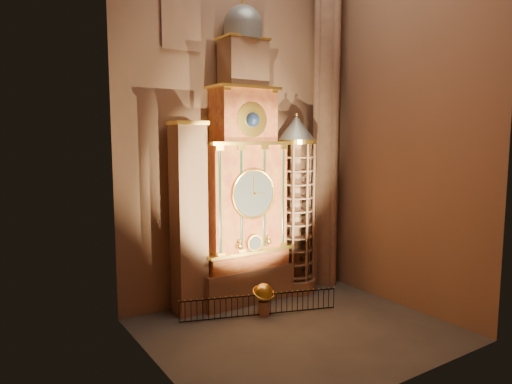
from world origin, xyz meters
TOP-DOWN VIEW (x-y plane):
  - floor at (0.00, 0.00)m, footprint 14.00×14.00m
  - wall_back at (0.00, 6.00)m, footprint 22.00×0.00m
  - wall_left at (-7.00, 0.00)m, footprint 0.00×22.00m
  - wall_right at (7.00, 0.00)m, footprint 0.00×22.00m
  - astronomical_clock at (0.00, 4.96)m, footprint 5.60×2.41m
  - portrait_tower at (-3.40, 4.98)m, footprint 1.80×1.60m
  - stair_turret at (3.50, 4.70)m, footprint 2.50×2.50m
  - gothic_pier at (6.10, 5.00)m, footprint 2.04×2.04m
  - celestial_globe at (-0.32, 2.48)m, footprint 1.22×1.15m
  - iron_railing at (-0.59, 2.44)m, footprint 7.96×2.76m

SIDE VIEW (x-z plane):
  - floor at x=0.00m, z-range 0.00..0.00m
  - iron_railing at x=-0.59m, z-range 0.05..1.17m
  - celestial_globe at x=-0.32m, z-range 0.17..1.89m
  - portrait_tower at x=-3.40m, z-range 0.05..10.25m
  - stair_turret at x=3.50m, z-range -0.13..10.67m
  - astronomical_clock at x=0.00m, z-range -1.67..15.03m
  - wall_back at x=0.00m, z-range 0.00..22.00m
  - wall_left at x=-7.00m, z-range 0.00..22.00m
  - wall_right at x=7.00m, z-range 0.00..22.00m
  - gothic_pier at x=6.10m, z-range 0.00..22.00m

